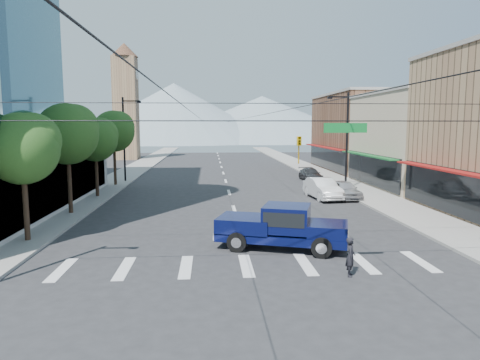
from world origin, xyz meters
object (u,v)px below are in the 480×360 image
at_px(parked_car_far, 311,175).
at_px(parked_car_mid, 323,188).
at_px(pickup_truck, 281,226).
at_px(parked_car_near, 344,190).
at_px(pedestrian, 351,257).

bearing_deg(parked_car_far, parked_car_mid, -101.22).
relative_size(pickup_truck, parked_car_far, 1.47).
bearing_deg(parked_car_near, pedestrian, -112.87).
bearing_deg(pickup_truck, parked_car_far, 91.51).
distance_m(pickup_truck, parked_car_far, 26.89).
height_order(parked_car_near, parked_car_far, parked_car_near).
bearing_deg(parked_car_mid, pedestrian, -107.35).
bearing_deg(parked_car_mid, pickup_truck, -118.28).
xyz_separation_m(parked_car_near, parked_car_far, (-0.02, 11.76, -0.08)).
distance_m(parked_car_near, parked_car_mid, 1.81).
bearing_deg(parked_car_far, pedestrian, -102.98).
height_order(pedestrian, parked_car_near, pedestrian).
relative_size(pedestrian, parked_car_mid, 0.31).
distance_m(pedestrian, parked_car_near, 18.92).
relative_size(parked_car_near, parked_car_far, 0.96).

